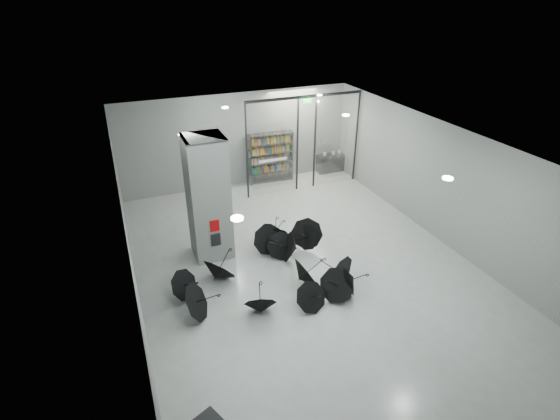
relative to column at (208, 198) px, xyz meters
name	(u,v)px	position (x,y,z in m)	size (l,w,h in m)	color
room	(310,186)	(2.50, -2.00, 0.84)	(14.00, 14.02, 4.01)	gray
column	(208,198)	(0.00, 0.00, 0.00)	(1.20, 1.20, 4.00)	slate
fire_cabinet	(215,226)	(0.00, -0.62, -0.65)	(0.28, 0.04, 0.38)	#A50A07
info_panel	(216,240)	(0.00, -0.62, -1.15)	(0.30, 0.03, 0.42)	black
exit_sign	(307,101)	(4.90, 3.30, 1.82)	(0.30, 0.06, 0.15)	#0CE533
glass_partition	(304,140)	(4.89, 3.50, 0.18)	(5.06, 0.08, 4.00)	silver
bookshelf	(271,158)	(3.89, 4.75, -0.89)	(2.01, 0.40, 2.21)	black
shop_counter	(331,163)	(6.93, 4.74, -1.59)	(1.37, 0.55, 0.82)	black
umbrella_cluster	(281,267)	(1.62, -2.01, -1.70)	(5.92, 4.60, 1.29)	black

